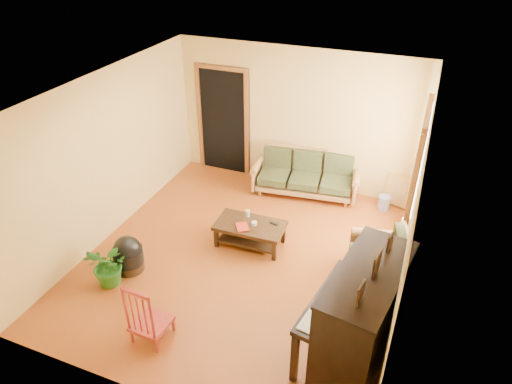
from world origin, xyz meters
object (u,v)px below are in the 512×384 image
at_px(piano, 362,318).
at_px(ceramic_crock, 384,203).
at_px(sofa, 305,174).
at_px(potted_plant, 109,266).
at_px(red_chair, 149,310).
at_px(armchair, 376,256).
at_px(footstool, 129,258).
at_px(coffee_table, 250,234).

distance_m(piano, ceramic_crock, 3.39).
distance_m(sofa, potted_plant, 3.81).
distance_m(piano, red_chair, 2.48).
xyz_separation_m(armchair, piano, (0.04, -1.42, 0.23)).
distance_m(ceramic_crock, potted_plant, 4.70).
bearing_deg(piano, red_chair, -156.26).
bearing_deg(potted_plant, ceramic_crock, 45.56).
bearing_deg(armchair, potted_plant, -171.45).
relative_size(piano, footstool, 3.41).
xyz_separation_m(footstool, potted_plant, (-0.05, -0.36, 0.12)).
height_order(coffee_table, armchair, armchair).
bearing_deg(potted_plant, armchair, 22.68).
height_order(footstool, potted_plant, potted_plant).
relative_size(sofa, ceramic_crock, 7.25).
bearing_deg(footstool, coffee_table, 40.00).
bearing_deg(armchair, sofa, 115.33).
bearing_deg(ceramic_crock, footstool, -137.24).
bearing_deg(potted_plant, coffee_table, 46.51).
height_order(coffee_table, red_chair, red_chair).
distance_m(coffee_table, red_chair, 2.20).
distance_m(coffee_table, footstool, 1.86).
relative_size(sofa, potted_plant, 2.88).
bearing_deg(red_chair, footstool, 139.82).
height_order(piano, ceramic_crock, piano).
xyz_separation_m(footstool, ceramic_crock, (3.24, 2.99, -0.08)).
height_order(footstool, red_chair, red_chair).
relative_size(armchair, footstool, 1.99).
xyz_separation_m(piano, footstool, (-3.40, 0.35, -0.46)).
bearing_deg(piano, potted_plant, -170.28).
distance_m(piano, potted_plant, 3.47).
xyz_separation_m(coffee_table, armchair, (1.94, -0.13, 0.25)).
distance_m(armchair, ceramic_crock, 1.95).
relative_size(armchair, red_chair, 0.97).
distance_m(coffee_table, armchair, 1.96).
relative_size(sofa, footstool, 4.30).
xyz_separation_m(coffee_table, ceramic_crock, (1.81, 1.80, -0.06)).
xyz_separation_m(piano, ceramic_crock, (-0.16, 3.34, -0.53)).
relative_size(footstool, ceramic_crock, 1.69).
bearing_deg(ceramic_crock, coffee_table, -135.24).
bearing_deg(ceramic_crock, armchair, -86.27).
height_order(footstool, ceramic_crock, footstool).
bearing_deg(sofa, ceramic_crock, -6.70).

